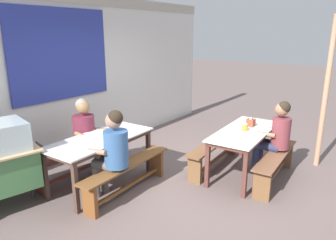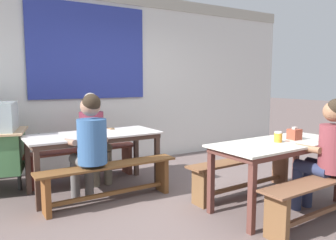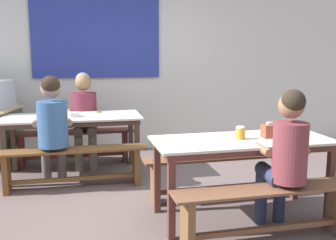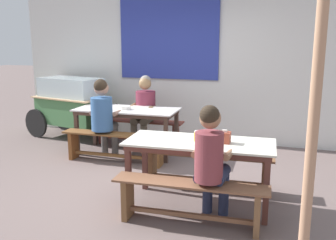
% 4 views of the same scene
% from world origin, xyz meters
% --- Properties ---
extents(ground_plane, '(40.00, 40.00, 0.00)m').
position_xyz_m(ground_plane, '(0.00, 0.00, 0.00)').
color(ground_plane, '#6B5A57').
extents(backdrop_wall, '(7.38, 0.23, 2.95)m').
position_xyz_m(backdrop_wall, '(-0.02, 2.45, 1.55)').
color(backdrop_wall, silver).
rests_on(backdrop_wall, ground_plane).
extents(dining_table_far, '(1.73, 0.82, 0.76)m').
position_xyz_m(dining_table_far, '(-0.92, 1.16, 0.69)').
color(dining_table_far, silver).
rests_on(dining_table_far, ground_plane).
extents(dining_table_near, '(1.70, 0.80, 0.76)m').
position_xyz_m(dining_table_near, '(0.71, -0.46, 0.68)').
color(dining_table_near, silver).
rests_on(dining_table_near, ground_plane).
extents(bench_far_back, '(1.66, 0.37, 0.47)m').
position_xyz_m(bench_far_back, '(-0.94, 1.67, 0.32)').
color(bench_far_back, brown).
rests_on(bench_far_back, ground_plane).
extents(bench_far_front, '(1.70, 0.34, 0.47)m').
position_xyz_m(bench_far_front, '(-0.90, 0.64, 0.31)').
color(bench_far_front, brown).
rests_on(bench_far_front, ground_plane).
extents(bench_near_back, '(1.70, 0.36, 0.47)m').
position_xyz_m(bench_near_back, '(0.68, 0.06, 0.31)').
color(bench_near_back, brown).
rests_on(bench_near_back, ground_plane).
extents(bench_near_front, '(1.60, 0.37, 0.47)m').
position_xyz_m(bench_near_front, '(0.74, -0.98, 0.30)').
color(bench_near_front, brown).
rests_on(bench_near_front, ground_plane).
extents(person_left_back_turned, '(0.48, 0.55, 1.30)m').
position_xyz_m(person_left_back_turned, '(-1.11, 0.69, 0.76)').
color(person_left_back_turned, '#605D5B').
rests_on(person_left_back_turned, ground_plane).
extents(person_near_front, '(0.40, 0.55, 1.27)m').
position_xyz_m(person_near_front, '(0.93, -0.88, 0.72)').
color(person_near_front, '#2B3353').
rests_on(person_near_front, ground_plane).
extents(person_center_facing, '(0.47, 0.61, 1.28)m').
position_xyz_m(person_center_facing, '(-0.79, 1.61, 0.73)').
color(person_center_facing, '#6C6553').
rests_on(person_center_facing, ground_plane).
extents(tissue_box, '(0.13, 0.12, 0.15)m').
position_xyz_m(tissue_box, '(0.98, -0.44, 0.83)').
color(tissue_box, '#9B412E').
rests_on(tissue_box, dining_table_near).
extents(condiment_jar, '(0.09, 0.09, 0.12)m').
position_xyz_m(condiment_jar, '(0.69, -0.46, 0.82)').
color(condiment_jar, orange).
rests_on(condiment_jar, dining_table_near).
extents(soup_bowl, '(0.17, 0.17, 0.05)m').
position_xyz_m(soup_bowl, '(-0.92, 1.10, 0.79)').
color(soup_bowl, silver).
rests_on(soup_bowl, dining_table_far).
extents(wooden_support_post, '(0.09, 0.09, 2.57)m').
position_xyz_m(wooden_support_post, '(1.83, -1.38, 1.28)').
color(wooden_support_post, tan).
rests_on(wooden_support_post, ground_plane).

